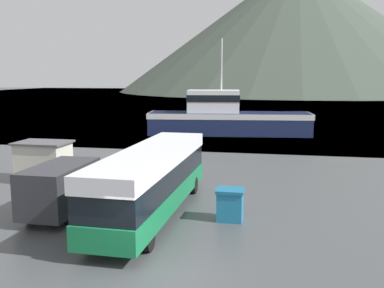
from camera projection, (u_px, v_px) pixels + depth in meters
The scene contains 9 objects.
ground_plane at pixel (141, 276), 13.67m from camera, with size 400.00×400.00×0.00m, color #424447.
water_surface at pixel (267, 94), 151.72m from camera, with size 240.00×240.00×0.00m, color slate.
hill_backdrop at pixel (296, 27), 177.32m from camera, with size 146.14×146.14×52.77m, color #3D473D.
tour_bus at pixel (153, 178), 19.43m from camera, with size 2.58×11.49×3.07m.
delivery_van at pixel (67, 186), 19.85m from camera, with size 2.06×6.07×2.38m.
fishing_boat at pixel (226, 118), 46.56m from camera, with size 17.87×6.37×10.27m.
storage_bin at pixel (230, 204), 18.83m from camera, with size 1.21×1.06×1.42m.
dock_kiosk at pixel (44, 162), 25.65m from camera, with size 3.09×2.24×2.45m.
mooring_bollard at pixel (148, 147), 35.65m from camera, with size 0.38×0.38×0.84m.
Camera 1 is at (4.15, -12.25, 6.32)m, focal length 40.00 mm.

